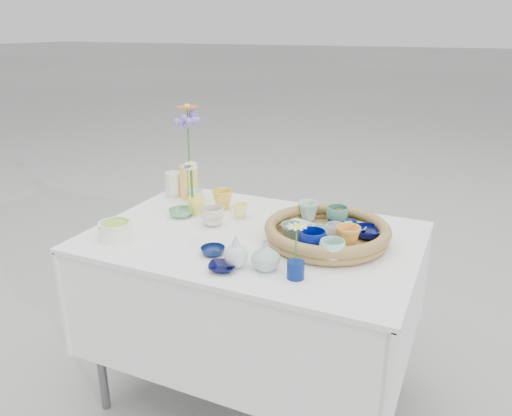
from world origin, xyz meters
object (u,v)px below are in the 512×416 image
at_px(wicker_tray, 327,233).
at_px(display_table, 254,393).
at_px(tall_vase_yellow, 189,182).
at_px(bud_vase_seafoam, 266,255).

bearing_deg(wicker_tray, display_table, -169.88).
bearing_deg(tall_vase_yellow, display_table, -30.98).
relative_size(wicker_tray, tall_vase_yellow, 2.97).
distance_m(display_table, bud_vase_seafoam, 0.87).
bearing_deg(tall_vase_yellow, wicker_tray, -17.04).
height_order(wicker_tray, bud_vase_seafoam, bud_vase_seafoam).
bearing_deg(display_table, tall_vase_yellow, 149.02).
distance_m(display_table, wicker_tray, 0.85).
xyz_separation_m(display_table, tall_vase_yellow, (-0.46, 0.28, 0.84)).
height_order(wicker_tray, tall_vase_yellow, tall_vase_yellow).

